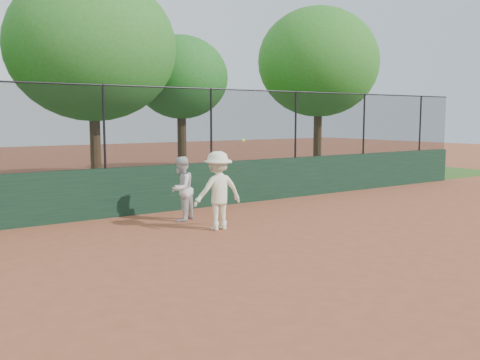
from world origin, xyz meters
TOP-DOWN VIEW (x-y plane):
  - ground at (0.00, 0.00)m, footprint 80.00×80.00m
  - back_wall at (0.00, 6.00)m, footprint 26.00×0.20m
  - grass_strip at (0.00, 12.00)m, footprint 36.00×12.00m
  - player_second at (0.80, 4.61)m, footprint 0.93×0.89m
  - player_main at (0.99, 3.30)m, footprint 1.15×0.72m
  - fence_assembly at (-0.03, 6.00)m, footprint 26.00×0.06m
  - tree_2 at (1.28, 11.60)m, footprint 5.76×5.23m
  - tree_3 at (5.20, 12.57)m, footprint 3.80×3.46m
  - tree_4 at (11.03, 10.94)m, footprint 5.42×4.93m

SIDE VIEW (x-z plane):
  - ground at x=0.00m, z-range 0.00..0.00m
  - grass_strip at x=0.00m, z-range 0.00..0.01m
  - back_wall at x=0.00m, z-range 0.00..1.20m
  - player_second at x=0.80m, z-range 0.00..1.51m
  - player_main at x=0.99m, z-range -0.14..1.84m
  - fence_assembly at x=-0.03m, z-range 1.24..3.24m
  - tree_3 at x=5.20m, z-range 1.15..6.79m
  - tree_2 at x=1.28m, z-range 1.13..8.38m
  - tree_4 at x=11.03m, z-range 1.21..8.32m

